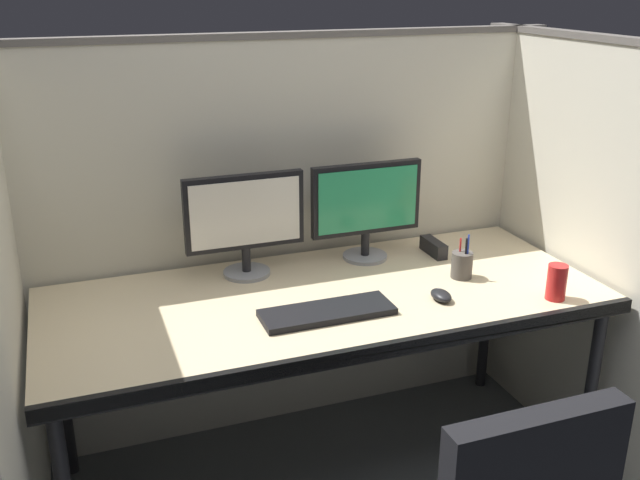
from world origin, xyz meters
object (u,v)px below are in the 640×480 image
object	(u,v)px
desk	(326,309)
monitor_left	(245,218)
monitor_right	(366,205)
pen_cup	(462,265)
computer_mouse	(441,295)
red_stapler	(434,247)
keyboard_main	(327,312)
soda_can	(556,282)

from	to	relation	value
desk	monitor_left	size ratio (longest dim) A/B	4.42
monitor_right	pen_cup	distance (m)	0.42
computer_mouse	red_stapler	size ratio (longest dim) A/B	0.64
monitor_left	computer_mouse	distance (m)	0.73
monitor_left	monitor_right	bearing A→B (deg)	-0.06
keyboard_main	soda_can	bearing A→B (deg)	-10.60
monitor_right	keyboard_main	bearing A→B (deg)	-127.12
monitor_right	keyboard_main	distance (m)	0.55
keyboard_main	soda_can	xyz separation A→B (m)	(0.76, -0.14, 0.05)
desk	computer_mouse	world-z (taller)	computer_mouse
desk	pen_cup	distance (m)	0.52
computer_mouse	soda_can	xyz separation A→B (m)	(0.36, -0.12, 0.04)
monitor_left	monitor_right	xyz separation A→B (m)	(0.47, -0.00, 0.00)
computer_mouse	keyboard_main	bearing A→B (deg)	176.54
monitor_right	red_stapler	distance (m)	0.33
desk	red_stapler	bearing A→B (deg)	22.52
desk	keyboard_main	bearing A→B (deg)	-109.59
desk	computer_mouse	size ratio (longest dim) A/B	19.79
keyboard_main	pen_cup	distance (m)	0.58
desk	pen_cup	bearing A→B (deg)	-2.18
desk	computer_mouse	xyz separation A→B (m)	(0.35, -0.16, 0.07)
monitor_left	pen_cup	world-z (taller)	monitor_left
monitor_left	soda_can	world-z (taller)	monitor_left
keyboard_main	soda_can	world-z (taller)	soda_can
monitor_right	soda_can	world-z (taller)	monitor_right
keyboard_main	soda_can	distance (m)	0.78
pen_cup	desk	bearing A→B (deg)	177.82
computer_mouse	red_stapler	distance (m)	0.42
red_stapler	soda_can	size ratio (longest dim) A/B	1.23
desk	soda_can	distance (m)	0.78
keyboard_main	pen_cup	bearing A→B (deg)	12.14
desk	monitor_right	size ratio (longest dim) A/B	4.42
keyboard_main	red_stapler	world-z (taller)	red_stapler
computer_mouse	red_stapler	xyz separation A→B (m)	(0.18, 0.38, 0.01)
soda_can	monitor_left	bearing A→B (deg)	148.93
desk	keyboard_main	distance (m)	0.16
desk	pen_cup	size ratio (longest dim) A/B	11.40
monitor_right	desk	bearing A→B (deg)	-133.97
monitor_right	computer_mouse	distance (m)	0.49
keyboard_main	soda_can	size ratio (longest dim) A/B	3.52
soda_can	computer_mouse	bearing A→B (deg)	161.97
monitor_right	pen_cup	xyz separation A→B (m)	(0.25, -0.29, -0.17)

